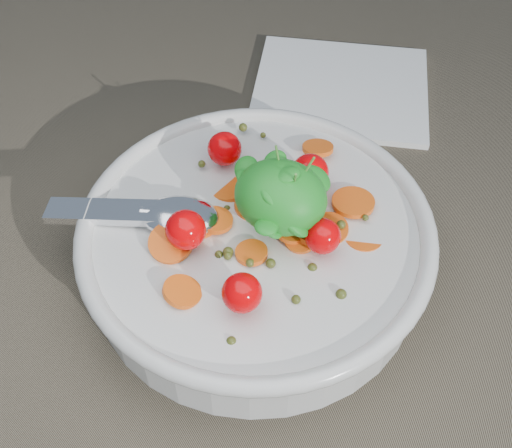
% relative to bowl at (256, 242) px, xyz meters
% --- Properties ---
extents(ground, '(6.00, 6.00, 0.00)m').
position_rel_bowl_xyz_m(ground, '(0.01, -0.01, -0.03)').
color(ground, '#695E4B').
rests_on(ground, ground).
extents(bowl, '(0.30, 0.28, 0.12)m').
position_rel_bowl_xyz_m(bowl, '(0.00, 0.00, 0.00)').
color(bowl, silver).
rests_on(bowl, ground).
extents(napkin, '(0.21, 0.20, 0.01)m').
position_rel_bowl_xyz_m(napkin, '(-0.01, 0.25, -0.03)').
color(napkin, white).
rests_on(napkin, ground).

